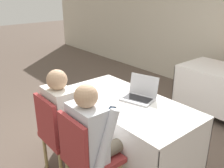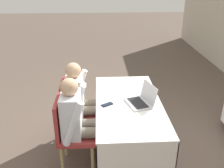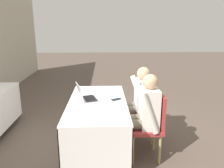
{
  "view_description": "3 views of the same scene",
  "coord_description": "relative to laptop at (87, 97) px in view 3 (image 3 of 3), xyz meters",
  "views": [
    {
      "loc": [
        1.8,
        -1.7,
        1.89
      ],
      "look_at": [
        0.0,
        -0.2,
        0.98
      ],
      "focal_mm": 40.0,
      "sensor_mm": 36.0,
      "label": 1
    },
    {
      "loc": [
        2.71,
        -0.35,
        2.22
      ],
      "look_at": [
        0.0,
        -0.2,
        0.98
      ],
      "focal_mm": 40.0,
      "sensor_mm": 36.0,
      "label": 2
    },
    {
      "loc": [
        -2.91,
        -0.1,
        1.76
      ],
      "look_at": [
        0.0,
        -0.2,
        0.98
      ],
      "focal_mm": 35.0,
      "sensor_mm": 36.0,
      "label": 3
    }
  ],
  "objects": [
    {
      "name": "laptop",
      "position": [
        0.0,
        0.0,
        0.0
      ],
      "size": [
        0.41,
        0.38,
        0.25
      ],
      "rotation": [
        0.0,
        0.0,
        0.3
      ],
      "color": "#B7B7BC",
      "rests_on": "conference_table_near"
    },
    {
      "name": "conference_table_near",
      "position": [
        -0.05,
        -0.15,
        -0.22
      ],
      "size": [
        1.61,
        0.81,
        0.73
      ],
      "color": "white",
      "rests_on": "ground_plane"
    },
    {
      "name": "person_white_shirt",
      "position": [
        0.2,
        -0.75,
        -0.11
      ],
      "size": [
        0.5,
        0.52,
        1.17
      ],
      "rotation": [
        0.0,
        0.0,
        3.14
      ],
      "color": "#665B4C",
      "rests_on": "ground_plane"
    },
    {
      "name": "chair_near_left",
      "position": [
        -0.3,
        -0.86,
        -0.27
      ],
      "size": [
        0.44,
        0.44,
        0.91
      ],
      "rotation": [
        0.0,
        0.0,
        3.14
      ],
      "color": "tan",
      "rests_on": "ground_plane"
    },
    {
      "name": "cell_phone",
      "position": [
        0.01,
        -0.42,
        -0.04
      ],
      "size": [
        0.14,
        0.16,
        0.01
      ],
      "rotation": [
        0.0,
        0.0,
        0.56
      ],
      "color": "black",
      "rests_on": "conference_table_near"
    },
    {
      "name": "paper_left_edge",
      "position": [
        -0.58,
        -0.18,
        -0.05
      ],
      "size": [
        0.29,
        0.35,
        0.0
      ],
      "rotation": [
        0.0,
        0.0,
        -0.33
      ],
      "color": "white",
      "rests_on": "conference_table_near"
    },
    {
      "name": "paper_centre_table",
      "position": [
        -0.06,
        0.05,
        -0.05
      ],
      "size": [
        0.23,
        0.31,
        0.0
      ],
      "rotation": [
        0.0,
        0.0,
        0.08
      ],
      "color": "white",
      "rests_on": "conference_table_near"
    },
    {
      "name": "paper_beside_laptop",
      "position": [
        0.23,
        -0.01,
        -0.05
      ],
      "size": [
        0.31,
        0.35,
        0.0
      ],
      "rotation": [
        0.0,
        0.0,
        -0.39
      ],
      "color": "white",
      "rests_on": "conference_table_near"
    },
    {
      "name": "ground_plane",
      "position": [
        -0.05,
        -0.15,
        -0.78
      ],
      "size": [
        24.0,
        24.0,
        0.0
      ],
      "primitive_type": "plane",
      "color": "brown"
    },
    {
      "name": "person_checkered_shirt",
      "position": [
        -0.3,
        -0.75,
        -0.11
      ],
      "size": [
        0.5,
        0.52,
        1.17
      ],
      "rotation": [
        0.0,
        0.0,
        3.14
      ],
      "color": "#665B4C",
      "rests_on": "ground_plane"
    },
    {
      "name": "chair_near_right",
      "position": [
        0.2,
        -0.86,
        -0.27
      ],
      "size": [
        0.44,
        0.44,
        0.91
      ],
      "rotation": [
        0.0,
        0.0,
        3.14
      ],
      "color": "tan",
      "rests_on": "ground_plane"
    }
  ]
}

